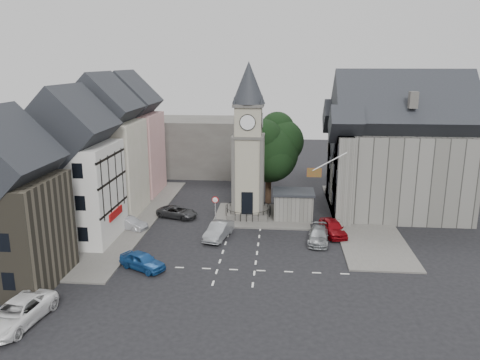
# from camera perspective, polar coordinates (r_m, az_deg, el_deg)

# --- Properties ---
(ground) EXTENTS (120.00, 120.00, 0.00)m
(ground) POSITION_cam_1_polar(r_m,az_deg,el_deg) (43.16, 0.22, -7.79)
(ground) COLOR black
(ground) RESTS_ON ground
(pavement_west) EXTENTS (6.00, 30.00, 0.14)m
(pavement_west) POSITION_cam_1_polar(r_m,az_deg,el_deg) (51.15, -13.33, -4.53)
(pavement_west) COLOR #595651
(pavement_west) RESTS_ON ground
(pavement_east) EXTENTS (6.00, 26.00, 0.14)m
(pavement_east) POSITION_cam_1_polar(r_m,az_deg,el_deg) (51.24, 14.55, -4.57)
(pavement_east) COLOR #595651
(pavement_east) RESTS_ON ground
(central_island) EXTENTS (10.00, 8.00, 0.16)m
(central_island) POSITION_cam_1_polar(r_m,az_deg,el_deg) (50.54, 2.70, -4.36)
(central_island) COLOR #595651
(central_island) RESTS_ON ground
(road_markings) EXTENTS (20.00, 8.00, 0.01)m
(road_markings) POSITION_cam_1_polar(r_m,az_deg,el_deg) (38.14, -0.49, -10.88)
(road_markings) COLOR silver
(road_markings) RESTS_ON ground
(clock_tower) EXTENTS (4.86, 4.86, 16.25)m
(clock_tower) POSITION_cam_1_polar(r_m,az_deg,el_deg) (48.65, 1.03, 4.69)
(clock_tower) COLOR #4C4944
(clock_tower) RESTS_ON ground
(stone_shelter) EXTENTS (4.30, 3.30, 3.08)m
(stone_shelter) POSITION_cam_1_polar(r_m,az_deg,el_deg) (49.60, 6.51, -3.02)
(stone_shelter) COLOR #65635D
(stone_shelter) RESTS_ON ground
(town_tree) EXTENTS (7.20, 7.20, 10.80)m
(town_tree) POSITION_cam_1_polar(r_m,az_deg,el_deg) (53.68, 3.55, 4.33)
(town_tree) COLOR black
(town_tree) RESTS_ON ground
(warning_sign_post) EXTENTS (0.70, 0.19, 2.85)m
(warning_sign_post) POSITION_cam_1_polar(r_m,az_deg,el_deg) (47.92, -3.04, -2.97)
(warning_sign_post) COLOR black
(warning_sign_post) RESTS_ON ground
(terrace_pink) EXTENTS (8.10, 7.60, 12.80)m
(terrace_pink) POSITION_cam_1_polar(r_m,az_deg,el_deg) (59.75, -13.45, 4.60)
(terrace_pink) COLOR #D39691
(terrace_pink) RESTS_ON ground
(terrace_cream) EXTENTS (8.10, 7.60, 12.80)m
(terrace_cream) POSITION_cam_1_polar(r_m,az_deg,el_deg) (52.34, -16.18, 3.10)
(terrace_cream) COLOR beige
(terrace_cream) RESTS_ON ground
(terrace_tudor) EXTENTS (8.10, 7.60, 12.00)m
(terrace_tudor) POSITION_cam_1_polar(r_m,az_deg,el_deg) (45.23, -19.74, 0.61)
(terrace_tudor) COLOR silver
(terrace_tudor) RESTS_ON ground
(building_sw_stone) EXTENTS (8.60, 7.60, 10.40)m
(building_sw_stone) POSITION_cam_1_polar(r_m,az_deg,el_deg) (38.54, -27.17, -3.73)
(building_sw_stone) COLOR #403B30
(building_sw_stone) RESTS_ON ground
(backdrop_west) EXTENTS (20.00, 10.00, 8.00)m
(backdrop_west) POSITION_cam_1_polar(r_m,az_deg,el_deg) (70.64, -7.59, 4.19)
(backdrop_west) COLOR #4C4944
(backdrop_west) RESTS_ON ground
(east_building) EXTENTS (14.40, 11.40, 12.60)m
(east_building) POSITION_cam_1_polar(r_m,az_deg,el_deg) (53.25, 18.27, 2.78)
(east_building) COLOR #65635D
(east_building) RESTS_ON ground
(east_boundary_wall) EXTENTS (0.40, 16.00, 0.90)m
(east_boundary_wall) POSITION_cam_1_polar(r_m,az_deg,el_deg) (52.62, 11.22, -3.44)
(east_boundary_wall) COLOR #65635D
(east_boundary_wall) RESTS_ON ground
(flagpole) EXTENTS (3.68, 0.10, 2.74)m
(flagpole) POSITION_cam_1_polar(r_m,az_deg,el_deg) (45.06, 10.87, 2.21)
(flagpole) COLOR white
(flagpole) RESTS_ON ground
(car_west_blue) EXTENTS (4.36, 3.40, 1.39)m
(car_west_blue) POSITION_cam_1_polar(r_m,az_deg,el_deg) (38.80, -11.82, -9.63)
(car_west_blue) COLOR #1A4C91
(car_west_blue) RESTS_ON ground
(car_west_silver) EXTENTS (4.03, 2.52, 1.25)m
(car_west_silver) POSITION_cam_1_polar(r_m,az_deg,el_deg) (47.83, -13.40, -5.15)
(car_west_silver) COLOR #94969B
(car_west_silver) RESTS_ON ground
(car_west_grey) EXTENTS (4.81, 3.27, 1.22)m
(car_west_grey) POSITION_cam_1_polar(r_m,az_deg,el_deg) (50.40, -7.66, -3.89)
(car_west_grey) COLOR #323335
(car_west_grey) RESTS_ON ground
(car_island_silver) EXTENTS (2.60, 4.82, 1.51)m
(car_island_silver) POSITION_cam_1_polar(r_m,az_deg,el_deg) (44.29, -2.62, -6.17)
(car_island_silver) COLOR #92969A
(car_island_silver) RESTS_ON ground
(car_island_east) EXTENTS (2.31, 4.63, 1.29)m
(car_island_east) POSITION_cam_1_polar(r_m,az_deg,el_deg) (43.92, 9.54, -6.69)
(car_island_east) COLOR gray
(car_island_east) RESTS_ON ground
(car_east_red) EXTENTS (2.76, 4.71, 1.50)m
(car_east_red) POSITION_cam_1_polar(r_m,az_deg,el_deg) (45.85, 11.25, -5.72)
(car_east_red) COLOR maroon
(car_east_red) RESTS_ON ground
(van_sw_white) EXTENTS (3.32, 5.91, 1.56)m
(van_sw_white) POSITION_cam_1_polar(r_m,az_deg,el_deg) (33.79, -25.48, -14.41)
(van_sw_white) COLOR white
(van_sw_white) RESTS_ON ground
(pedestrian) EXTENTS (0.63, 0.42, 1.72)m
(pedestrian) POSITION_cam_1_polar(r_m,az_deg,el_deg) (51.39, 13.36, -3.51)
(pedestrian) COLOR beige
(pedestrian) RESTS_ON ground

